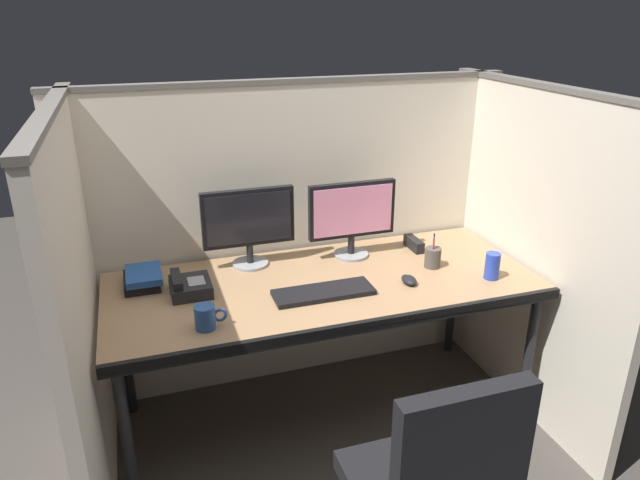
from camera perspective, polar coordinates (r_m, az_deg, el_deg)
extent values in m
plane|color=#423D38|center=(2.79, 2.41, -20.54)|extent=(8.00, 8.00, 0.00)
cube|color=beige|center=(2.97, -2.38, 0.12)|extent=(2.20, 0.05, 1.55)
cube|color=#605B56|center=(2.78, -2.65, 15.36)|extent=(2.21, 0.06, 0.02)
cube|color=beige|center=(2.40, -22.17, -7.30)|extent=(0.05, 1.40, 1.55)
cube|color=#605B56|center=(2.15, -25.20, 11.39)|extent=(0.06, 1.41, 0.02)
cube|color=beige|center=(2.95, 19.63, -1.38)|extent=(0.05, 1.40, 1.55)
cube|color=#605B56|center=(2.76, 21.76, 13.82)|extent=(0.06, 1.41, 0.02)
cube|color=#997551|center=(2.61, 0.34, -4.47)|extent=(1.90, 0.80, 0.04)
cube|color=black|center=(2.29, 3.47, -8.62)|extent=(1.90, 0.02, 0.05)
cylinder|color=black|center=(2.42, -18.34, -18.56)|extent=(0.04, 0.04, 0.70)
cylinder|color=black|center=(2.92, 19.72, -11.11)|extent=(0.04, 0.04, 0.70)
cylinder|color=black|center=(2.98, -18.61, -10.23)|extent=(0.04, 0.04, 0.70)
cylinder|color=black|center=(3.40, 12.89, -5.41)|extent=(0.04, 0.04, 0.70)
cube|color=black|center=(1.72, 13.73, -20.64)|extent=(0.40, 0.06, 0.48)
cylinder|color=gray|center=(2.78, -6.85, -2.29)|extent=(0.17, 0.17, 0.01)
cylinder|color=black|center=(2.76, -6.89, -1.31)|extent=(0.03, 0.03, 0.09)
cube|color=black|center=(2.69, -7.07, 2.21)|extent=(0.43, 0.03, 0.27)
cube|color=black|center=(2.67, -6.99, 2.09)|extent=(0.39, 0.01, 0.23)
cylinder|color=gray|center=(2.86, 3.06, -1.40)|extent=(0.17, 0.17, 0.01)
cylinder|color=black|center=(2.84, 3.08, -0.44)|extent=(0.03, 0.03, 0.09)
cube|color=black|center=(2.78, 3.15, 2.99)|extent=(0.43, 0.03, 0.27)
cube|color=pink|center=(2.76, 3.29, 2.87)|extent=(0.39, 0.01, 0.23)
cube|color=black|center=(2.48, 0.34, -5.15)|extent=(0.43, 0.15, 0.02)
ellipsoid|color=black|center=(2.60, 8.73, -3.90)|extent=(0.06, 0.10, 0.03)
cylinder|color=#59595B|center=(2.61, 8.57, -3.48)|extent=(0.01, 0.01, 0.01)
cylinder|color=#263FB2|center=(2.71, 16.55, -2.45)|extent=(0.07, 0.07, 0.12)
cube|color=black|center=(2.67, -17.10, -3.87)|extent=(0.15, 0.21, 0.04)
cube|color=#1E478C|center=(2.65, -16.93, -3.29)|extent=(0.15, 0.21, 0.03)
cylinder|color=#4C4742|center=(2.77, 11.00, -1.70)|extent=(0.08, 0.08, 0.09)
cylinder|color=red|center=(2.75, 11.02, -1.17)|extent=(0.01, 0.01, 0.14)
cylinder|color=#263FB2|center=(2.75, 11.05, -1.08)|extent=(0.01, 0.01, 0.15)
cylinder|color=black|center=(2.76, 11.06, -0.90)|extent=(0.01, 0.01, 0.16)
cube|color=black|center=(2.55, -12.58, -4.53)|extent=(0.17, 0.19, 0.06)
cube|color=black|center=(2.52, -13.91, -3.76)|extent=(0.04, 0.17, 0.03)
cube|color=gray|center=(2.53, -12.05, -3.96)|extent=(0.07, 0.09, 0.00)
cylinder|color=#264C8C|center=(2.26, -11.22, -7.45)|extent=(0.08, 0.08, 0.09)
torus|color=#264C8C|center=(2.27, -9.76, -7.26)|extent=(0.06, 0.01, 0.06)
cube|color=black|center=(2.97, 9.19, -0.36)|extent=(0.04, 0.15, 0.06)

